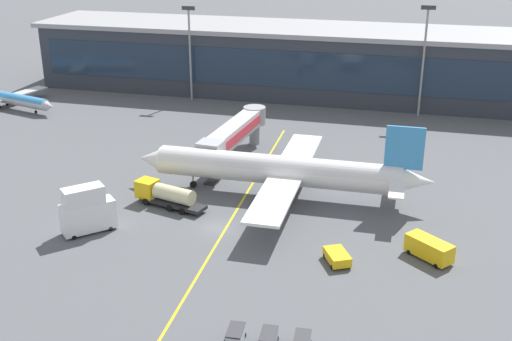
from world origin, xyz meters
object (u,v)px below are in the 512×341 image
(catering_lift, at_px, (87,210))
(baggage_cart_0, at_px, (236,335))
(baggage_cart_1, at_px, (269,339))
(main_airliner, at_px, (280,170))
(fuel_tanker, at_px, (166,194))
(commuter_jet_far, at_px, (6,97))
(lavatory_truck, at_px, (430,248))
(pushback_tug, at_px, (337,256))

(catering_lift, xyz_separation_m, baggage_cart_0, (24.81, -17.39, -2.28))
(catering_lift, bearing_deg, baggage_cart_1, -31.49)
(main_airliner, height_order, fuel_tanker, main_airliner)
(baggage_cart_0, distance_m, commuter_jet_far, 94.99)
(baggage_cart_0, height_order, baggage_cart_1, same)
(main_airliner, distance_m, lavatory_truck, 25.31)
(main_airliner, xyz_separation_m, lavatory_truck, (21.29, -13.43, -2.69))
(fuel_tanker, height_order, pushback_tug, fuel_tanker)
(main_airliner, distance_m, baggage_cart_0, 34.88)
(pushback_tug, bearing_deg, baggage_cart_1, -103.49)
(lavatory_truck, relative_size, pushback_tug, 1.34)
(lavatory_truck, xyz_separation_m, commuter_jet_far, (-87.17, 43.84, 0.79))
(lavatory_truck, bearing_deg, commuter_jet_far, 153.30)
(fuel_tanker, bearing_deg, commuter_jet_far, 143.67)
(fuel_tanker, bearing_deg, baggage_cart_0, -56.50)
(main_airliner, height_order, baggage_cart_0, main_airliner)
(fuel_tanker, xyz_separation_m, baggage_cart_1, (21.26, -27.07, -0.96))
(lavatory_truck, distance_m, pushback_tug, 11.16)
(baggage_cart_0, bearing_deg, main_airliner, 95.62)
(catering_lift, xyz_separation_m, baggage_cart_1, (28.00, -17.16, -2.28))
(lavatory_truck, distance_m, commuter_jet_far, 97.58)
(catering_lift, bearing_deg, commuter_jet_far, 133.07)
(baggage_cart_1, bearing_deg, lavatory_truck, 54.87)
(baggage_cart_1, bearing_deg, catering_lift, 148.51)
(fuel_tanker, relative_size, baggage_cart_0, 4.02)
(fuel_tanker, bearing_deg, main_airliner, 26.29)
(lavatory_truck, relative_size, catering_lift, 0.90)
(baggage_cart_0, bearing_deg, catering_lift, 144.98)
(lavatory_truck, xyz_separation_m, baggage_cart_0, (-17.89, -21.12, -0.64))
(pushback_tug, xyz_separation_m, commuter_jet_far, (-76.62, 47.45, 1.36))
(pushback_tug, height_order, baggage_cart_0, baggage_cart_0)
(main_airliner, xyz_separation_m, catering_lift, (-21.41, -17.16, -1.05))
(lavatory_truck, relative_size, baggage_cart_0, 2.16)
(catering_lift, distance_m, baggage_cart_1, 32.92)
(lavatory_truck, height_order, baggage_cart_0, lavatory_truck)
(fuel_tanker, distance_m, catering_lift, 12.06)
(fuel_tanker, xyz_separation_m, commuter_jet_far, (-51.22, 37.66, 0.46))
(main_airliner, distance_m, baggage_cart_1, 35.10)
(baggage_cart_0, xyz_separation_m, baggage_cart_1, (3.19, 0.23, 0.00))
(lavatory_truck, bearing_deg, baggage_cart_0, -130.26)
(main_airliner, relative_size, fuel_tanker, 3.91)
(commuter_jet_far, bearing_deg, baggage_cart_1, -41.77)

